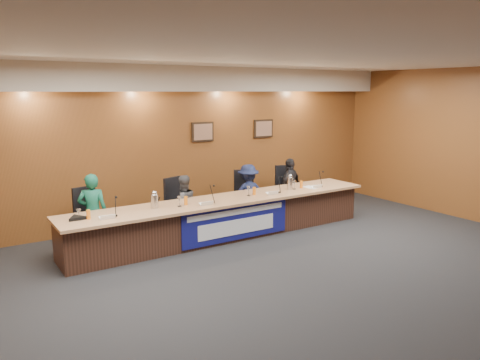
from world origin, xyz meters
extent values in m
plane|color=black|center=(0.00, 0.00, 0.00)|extent=(10.00, 10.00, 0.00)
cube|color=silver|center=(0.00, 0.00, 3.20)|extent=(10.00, 8.00, 0.04)
cube|color=brown|center=(0.00, 4.00, 1.60)|extent=(10.00, 0.04, 3.20)
cube|color=beige|center=(0.00, 3.75, 2.95)|extent=(10.00, 0.50, 0.50)
cube|color=#382016|center=(0.00, 2.40, 0.35)|extent=(6.00, 0.80, 0.70)
cube|color=#AC7C53|center=(0.00, 2.35, 0.72)|extent=(6.10, 0.95, 0.05)
cube|color=navy|center=(0.00, 1.99, 0.38)|extent=(2.20, 0.02, 0.65)
cube|color=silver|center=(0.00, 1.97, 0.58)|extent=(2.00, 0.01, 0.10)
cube|color=silver|center=(0.00, 1.97, 0.30)|extent=(1.60, 0.01, 0.28)
cube|color=black|center=(0.40, 3.97, 1.85)|extent=(0.52, 0.04, 0.42)
cube|color=black|center=(2.00, 3.97, 1.85)|extent=(0.52, 0.04, 0.42)
imported|color=#11523D|center=(-2.29, 2.97, 0.68)|extent=(0.58, 0.50, 1.35)
imported|color=#444448|center=(-0.58, 2.97, 0.58)|extent=(0.58, 0.47, 1.15)
imported|color=#111839|center=(0.91, 2.97, 0.61)|extent=(0.87, 0.62, 1.23)
imported|color=black|center=(2.02, 2.97, 0.64)|extent=(0.81, 0.56, 1.27)
cube|color=black|center=(-2.29, 3.07, 0.48)|extent=(0.58, 0.58, 0.08)
cube|color=black|center=(-0.58, 3.07, 0.48)|extent=(0.61, 0.61, 0.08)
cube|color=black|center=(0.91, 3.07, 0.48)|extent=(0.63, 0.63, 0.08)
cube|color=black|center=(2.02, 3.07, 0.48)|extent=(0.61, 0.61, 0.08)
cube|color=white|center=(-2.28, 2.13, 0.80)|extent=(0.24, 0.08, 0.10)
cylinder|color=black|center=(-2.13, 2.26, 0.76)|extent=(0.07, 0.07, 0.02)
cylinder|color=orange|center=(-2.53, 2.31, 0.82)|extent=(0.06, 0.06, 0.15)
cylinder|color=silver|center=(-2.67, 2.32, 0.84)|extent=(0.08, 0.08, 0.18)
cube|color=white|center=(-0.55, 2.08, 0.80)|extent=(0.24, 0.08, 0.10)
cylinder|color=black|center=(-0.39, 2.21, 0.76)|extent=(0.07, 0.07, 0.02)
cylinder|color=orange|center=(-0.84, 2.33, 0.82)|extent=(0.06, 0.06, 0.15)
cylinder|color=silver|center=(-0.99, 2.28, 0.84)|extent=(0.08, 0.08, 0.18)
cube|color=white|center=(0.93, 2.14, 0.80)|extent=(0.24, 0.08, 0.10)
cylinder|color=black|center=(1.12, 2.24, 0.76)|extent=(0.07, 0.07, 0.02)
cylinder|color=orange|center=(0.62, 2.33, 0.82)|extent=(0.06, 0.06, 0.15)
cylinder|color=silver|center=(0.48, 2.33, 0.84)|extent=(0.08, 0.08, 0.18)
cube|color=white|center=(2.05, 2.13, 0.80)|extent=(0.24, 0.08, 0.10)
cylinder|color=black|center=(2.20, 2.24, 0.76)|extent=(0.07, 0.07, 0.02)
cylinder|color=orange|center=(1.79, 2.33, 0.82)|extent=(0.06, 0.06, 0.15)
cylinder|color=silver|center=(1.59, 2.32, 0.84)|extent=(0.08, 0.08, 0.18)
cylinder|color=silver|center=(-1.40, 2.39, 0.87)|extent=(0.13, 0.13, 0.24)
cylinder|color=silver|center=(1.51, 2.34, 0.88)|extent=(0.12, 0.12, 0.25)
cylinder|color=black|center=(-2.69, 2.39, 0.78)|extent=(0.32, 0.32, 0.05)
cube|color=white|center=(2.00, 2.28, 0.75)|extent=(0.26, 0.33, 0.01)
camera|label=1|loc=(-4.37, -4.87, 2.72)|focal=35.00mm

